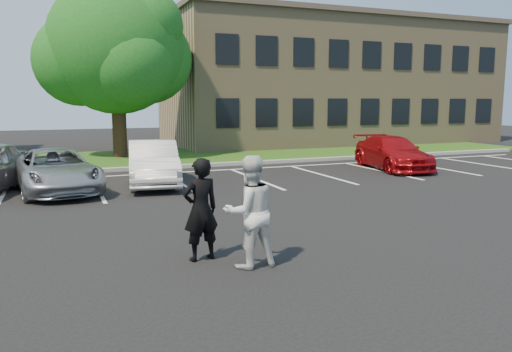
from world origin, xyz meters
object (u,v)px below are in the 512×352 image
(tree, at_px, (118,50))
(man_black_suit, at_px, (201,210))
(office_building, at_px, (329,82))
(man_white_shirt, at_px, (250,212))
(car_red_compact, at_px, (392,153))
(car_white_sedan, at_px, (153,163))
(car_silver_minivan, at_px, (56,171))

(tree, relative_size, man_black_suit, 4.69)
(office_building, height_order, man_white_shirt, office_building)
(tree, bearing_deg, man_black_suit, -92.53)
(car_red_compact, bearing_deg, car_white_sedan, -168.35)
(tree, bearing_deg, car_white_sedan, -90.20)
(tree, distance_m, car_silver_minivan, 10.65)
(office_building, xyz_separation_m, car_white_sedan, (-14.92, -13.84, -3.40))
(man_white_shirt, bearing_deg, car_red_compact, -140.61)
(car_silver_minivan, bearing_deg, car_white_sedan, -4.21)
(office_building, distance_m, man_black_suit, 27.55)
(car_white_sedan, bearing_deg, man_white_shirt, -82.25)
(man_black_suit, distance_m, car_silver_minivan, 8.70)
(man_black_suit, bearing_deg, man_white_shirt, 124.80)
(man_black_suit, height_order, car_silver_minivan, man_black_suit)
(man_black_suit, bearing_deg, car_white_sedan, -105.23)
(man_black_suit, height_order, car_red_compact, man_black_suit)
(man_white_shirt, relative_size, car_red_compact, 0.41)
(car_white_sedan, bearing_deg, office_building, 50.95)
(man_black_suit, xyz_separation_m, man_white_shirt, (0.68, -0.68, 0.04))
(office_building, distance_m, tree, 15.77)
(office_building, relative_size, car_red_compact, 4.75)
(car_white_sedan, relative_size, car_red_compact, 0.97)
(office_building, bearing_deg, tree, -161.29)
(man_white_shirt, xyz_separation_m, car_red_compact, (10.19, 9.49, -0.29))
(office_building, height_order, man_black_suit, office_building)
(office_building, xyz_separation_m, tree, (-14.89, -5.05, 1.19))
(car_white_sedan, xyz_separation_m, car_red_compact, (10.14, 0.21, -0.07))
(tree, xyz_separation_m, car_silver_minivan, (-3.16, -9.04, -4.67))
(tree, xyz_separation_m, car_red_compact, (10.11, -8.59, -4.66))
(tree, distance_m, car_white_sedan, 9.93)
(car_silver_minivan, bearing_deg, man_black_suit, -82.57)
(man_black_suit, relative_size, car_white_sedan, 0.41)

